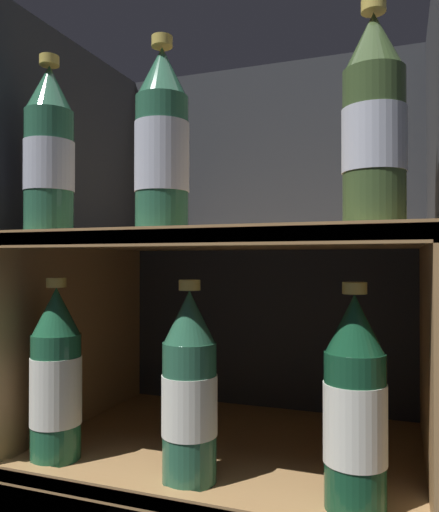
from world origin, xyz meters
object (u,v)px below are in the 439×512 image
at_px(bottle_upper_front_1, 162,145).
at_px(bottle_lower_front_2, 355,408).
at_px(bottle_upper_front_2, 374,125).
at_px(bottle_lower_front_1, 189,391).
at_px(bottle_lower_front_0, 56,379).
at_px(bottle_upper_front_0, 49,154).

relative_size(bottle_upper_front_1, bottle_lower_front_2, 1.00).
xyz_separation_m(bottle_upper_front_2, bottle_lower_front_2, (-0.02, -0.00, -0.34)).
bearing_deg(bottle_upper_front_1, bottle_lower_front_1, -0.00).
bearing_deg(bottle_lower_front_1, bottle_upper_front_2, 0.00).
height_order(bottle_lower_front_0, bottle_lower_front_1, same).
height_order(bottle_lower_front_0, bottle_lower_front_2, same).
height_order(bottle_upper_front_1, bottle_lower_front_2, bottle_upper_front_1).
relative_size(bottle_upper_front_2, bottle_lower_front_0, 1.00).
relative_size(bottle_upper_front_2, bottle_lower_front_1, 1.00).
distance_m(bottle_lower_front_1, bottle_lower_front_2, 0.21).
distance_m(bottle_upper_front_1, bottle_upper_front_2, 0.28).
relative_size(bottle_upper_front_1, bottle_upper_front_2, 1.00).
bearing_deg(bottle_upper_front_0, bottle_upper_front_1, 0.00).
bearing_deg(bottle_upper_front_0, bottle_lower_front_2, 0.00).
relative_size(bottle_upper_front_1, bottle_lower_front_0, 1.00).
bearing_deg(bottle_upper_front_1, bottle_upper_front_0, -180.00).
xyz_separation_m(bottle_upper_front_1, bottle_lower_front_2, (0.26, -0.00, -0.33)).
bearing_deg(bottle_lower_front_0, bottle_lower_front_2, 0.00).
distance_m(bottle_upper_front_0, bottle_lower_front_1, 0.41).
xyz_separation_m(bottle_lower_front_1, bottle_lower_front_2, (0.21, 0.00, -0.00)).
relative_size(bottle_lower_front_0, bottle_lower_front_1, 1.00).
height_order(bottle_upper_front_0, bottle_upper_front_1, same).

